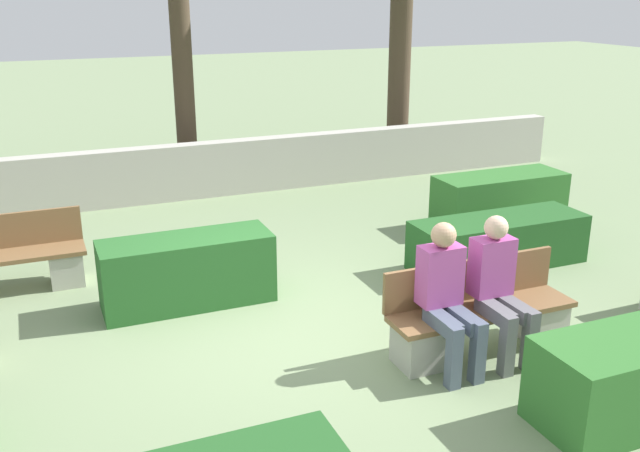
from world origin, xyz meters
name	(u,v)px	position (x,y,z in m)	size (l,w,h in m)	color
ground_plane	(300,332)	(0.00, 0.00, 0.00)	(60.00, 60.00, 0.00)	gray
perimeter_wall	(185,172)	(0.00, 5.11, 0.44)	(13.91, 0.30, 0.88)	#B7B2A8
bench_front	(480,318)	(1.43, -0.98, 0.32)	(1.82, 0.48, 0.84)	brown
person_seated_man	(499,282)	(1.50, -1.11, 0.73)	(0.38, 0.63, 1.33)	slate
person_seated_woman	(447,291)	(0.96, -1.11, 0.73)	(0.38, 0.63, 1.33)	#515B70
hedge_block_near_left	(187,271)	(-0.86, 1.09, 0.37)	(1.80, 0.63, 0.75)	#286028
hedge_block_mid_left	(498,242)	(2.88, 0.74, 0.30)	(2.19, 0.70, 0.60)	#235623
hedge_block_mid_right	(616,382)	(1.72, -2.36, 0.35)	(1.24, 0.72, 0.70)	#33702D
hedge_block_far_left	(499,199)	(3.87, 2.09, 0.36)	(1.90, 0.70, 0.72)	#33702D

